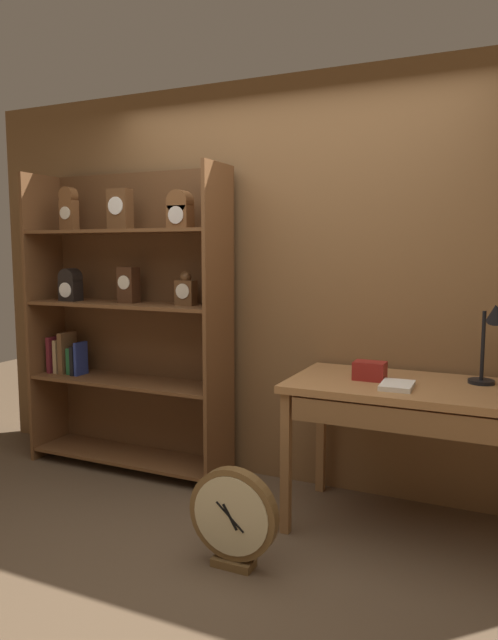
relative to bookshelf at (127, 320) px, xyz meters
The scene contains 8 objects.
ground_plane 1.90m from the bookshelf, 45.26° to the right, with size 10.00×10.00×0.00m, color brown.
back_wood_panel 1.17m from the bookshelf, 12.26° to the left, with size 4.80×0.05×2.60m, color brown.
bookshelf is the anchor object (origin of this frame).
workbench 2.00m from the bookshelf, ahead, with size 1.30×0.71×0.81m.
desk_lamp 2.34m from the bookshelf, ahead, with size 0.20×0.20×0.45m.
toolbox_small 1.75m from the bookshelf, ahead, with size 0.17×0.12×0.10m, color maroon.
open_repair_manual 1.94m from the bookshelf, ahead, with size 0.16×0.22×0.03m, color silver.
round_clock_large 1.75m from the bookshelf, 35.55° to the right, with size 0.45×0.11×0.49m.
Camera 1 is at (1.33, -2.16, 1.52)m, focal length 32.81 mm.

